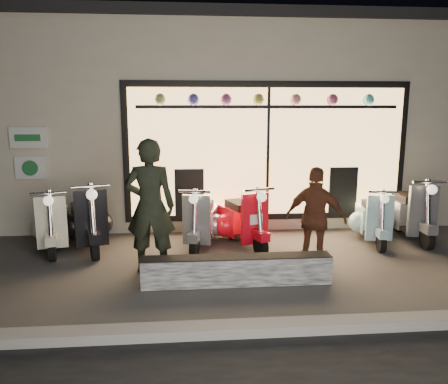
# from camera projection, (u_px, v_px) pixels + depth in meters

# --- Properties ---
(ground) EXTENTS (40.00, 40.00, 0.00)m
(ground) POSITION_uv_depth(u_px,v_px,m) (237.00, 267.00, 6.63)
(ground) COLOR #383533
(ground) RESTS_ON ground
(kerb) EXTENTS (40.00, 0.25, 0.12)m
(kerb) POSITION_uv_depth(u_px,v_px,m) (259.00, 328.00, 4.66)
(kerb) COLOR slate
(kerb) RESTS_ON ground
(shop_building) EXTENTS (10.20, 6.23, 4.20)m
(shop_building) POSITION_uv_depth(u_px,v_px,m) (215.00, 119.00, 11.11)
(shop_building) COLOR beige
(shop_building) RESTS_ON ground
(graffiti_barrier) EXTENTS (2.58, 0.28, 0.40)m
(graffiti_barrier) POSITION_uv_depth(u_px,v_px,m) (237.00, 270.00, 5.95)
(graffiti_barrier) COLOR black
(graffiti_barrier) RESTS_ON ground
(scooter_silver) EXTENTS (0.68, 1.47, 1.04)m
(scooter_silver) POSITION_uv_depth(u_px,v_px,m) (203.00, 220.00, 7.73)
(scooter_silver) COLOR black
(scooter_silver) RESTS_ON ground
(scooter_red) EXTENTS (0.80, 1.49, 1.07)m
(scooter_red) POSITION_uv_depth(u_px,v_px,m) (240.00, 220.00, 7.72)
(scooter_red) COLOR black
(scooter_red) RESTS_ON ground
(scooter_black) EXTENTS (0.84, 1.60, 1.15)m
(scooter_black) POSITION_uv_depth(u_px,v_px,m) (88.00, 220.00, 7.60)
(scooter_black) COLOR black
(scooter_black) RESTS_ON ground
(scooter_cream) EXTENTS (0.67, 1.48, 1.05)m
(scooter_cream) POSITION_uv_depth(u_px,v_px,m) (55.00, 223.00, 7.52)
(scooter_cream) COLOR black
(scooter_cream) RESTS_ON ground
(scooter_blue) EXTENTS (0.60, 1.39, 0.99)m
(scooter_blue) POSITION_uv_depth(u_px,v_px,m) (372.00, 219.00, 7.94)
(scooter_blue) COLOR black
(scooter_blue) RESTS_ON ground
(scooter_grey) EXTENTS (0.54, 1.57, 1.13)m
(scooter_grey) POSITION_uv_depth(u_px,v_px,m) (407.00, 212.00, 8.18)
(scooter_grey) COLOR black
(scooter_grey) RESTS_ON ground
(man) EXTENTS (0.75, 0.52, 1.96)m
(man) POSITION_uv_depth(u_px,v_px,m) (150.00, 206.00, 6.30)
(man) COLOR black
(man) RESTS_ON ground
(woman) EXTENTS (0.97, 0.76, 1.54)m
(woman) POSITION_uv_depth(u_px,v_px,m) (316.00, 218.00, 6.46)
(woman) COLOR brown
(woman) RESTS_ON ground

